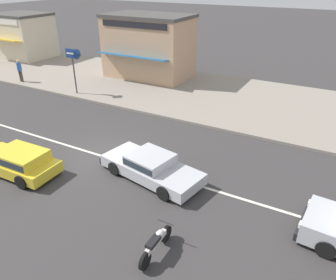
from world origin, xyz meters
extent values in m
plane|color=#383535|center=(0.00, 0.00, 0.00)|extent=(160.00, 160.00, 0.00)
cube|color=silver|center=(0.00, 0.00, 0.00)|extent=(50.40, 0.14, 0.01)
cube|color=gray|center=(0.00, 10.32, 0.07)|extent=(68.00, 10.00, 0.15)
cube|color=#B7BABF|center=(3.09, -0.40, 0.41)|extent=(4.68, 2.53, 0.48)
cube|color=#B7BABF|center=(3.04, -0.39, 0.85)|extent=(1.92, 1.84, 0.42)
cube|color=#28333D|center=(3.04, -0.39, 0.85)|extent=(1.86, 1.87, 0.27)
cube|color=black|center=(0.87, 0.02, 0.31)|extent=(0.43, 1.70, 0.28)
cube|color=white|center=(0.78, -0.59, 0.51)|extent=(0.12, 0.25, 0.14)
cube|color=white|center=(1.01, 0.61, 0.51)|extent=(0.12, 0.25, 0.14)
cylinder|color=black|center=(1.59, -0.96, 0.30)|extent=(0.63, 0.33, 0.60)
cylinder|color=black|center=(1.90, 0.66, 0.30)|extent=(0.63, 0.33, 0.60)
cylinder|color=black|center=(4.29, -1.47, 0.30)|extent=(0.63, 0.33, 0.60)
cylinder|color=black|center=(4.60, 0.16, 0.30)|extent=(0.63, 0.33, 0.60)
cube|color=yellow|center=(-2.22, -2.83, 0.41)|extent=(3.83, 1.73, 0.48)
cube|color=yellow|center=(-1.84, -2.82, 0.88)|extent=(2.12, 1.51, 0.46)
cube|color=#28333D|center=(-1.84, -2.82, 0.88)|extent=(2.04, 1.54, 0.29)
cylinder|color=black|center=(-3.41, -2.10, 0.30)|extent=(0.61, 0.24, 0.60)
cylinder|color=black|center=(-1.02, -3.57, 0.30)|extent=(0.61, 0.24, 0.60)
cylinder|color=black|center=(-1.07, -2.03, 0.30)|extent=(0.61, 0.24, 0.60)
cube|color=black|center=(9.13, -0.62, 0.31)|extent=(0.25, 1.81, 0.28)
cube|color=white|center=(9.11, -1.27, 0.67)|extent=(0.10, 0.25, 0.14)
cube|color=white|center=(9.21, 0.02, 0.67)|extent=(0.10, 0.25, 0.14)
cylinder|color=black|center=(9.96, -1.56, 0.30)|extent=(0.61, 0.26, 0.60)
cylinder|color=black|center=(10.09, 0.19, 0.30)|extent=(0.61, 0.26, 0.60)
cylinder|color=black|center=(5.42, -3.31, 0.28)|extent=(0.10, 0.56, 0.56)
cylinder|color=black|center=(5.42, -4.57, 0.28)|extent=(0.10, 0.56, 0.56)
cube|color=silver|center=(5.42, -3.94, 0.48)|extent=(0.14, 1.07, 0.18)
cube|color=black|center=(5.42, -4.10, 0.62)|extent=(0.24, 0.57, 0.12)
ellipsoid|color=silver|center=(5.42, -3.72, 0.60)|extent=(0.24, 0.40, 0.22)
cylinder|color=#232326|center=(5.42, -3.35, 0.78)|extent=(0.56, 0.03, 0.03)
cylinder|color=#4C4C51|center=(-7.00, 5.98, 1.38)|extent=(0.10, 0.10, 2.47)
cube|color=navy|center=(-7.00, 5.94, 2.92)|extent=(0.98, 0.06, 0.61)
cone|color=navy|center=(-6.33, 5.94, 2.92)|extent=(0.36, 0.67, 0.67)
cube|color=white|center=(-7.00, 5.91, 2.92)|extent=(0.78, 0.01, 0.10)
cylinder|color=#4C4238|center=(-12.76, 5.96, 0.57)|extent=(0.14, 0.14, 0.84)
cylinder|color=#4C4238|center=(-12.56, 5.96, 0.57)|extent=(0.14, 0.14, 0.84)
cylinder|color=#336BB7|center=(-12.66, 5.96, 1.31)|extent=(0.34, 0.34, 0.63)
sphere|color=#D6AD89|center=(-12.66, 5.96, 1.74)|extent=(0.23, 0.23, 0.23)
cube|color=beige|center=(-19.20, 12.07, 2.10)|extent=(4.83, 4.11, 3.90)
cube|color=#474442|center=(-19.20, 12.07, 4.17)|extent=(4.93, 4.19, 0.24)
cube|color=gold|center=(-19.20, 9.66, 2.20)|extent=(4.35, 0.90, 0.28)
cube|color=white|center=(-19.20, 9.99, 3.75)|extent=(4.11, 0.08, 0.44)
cube|color=tan|center=(-4.80, 12.18, 2.42)|extent=(6.51, 4.01, 4.54)
cube|color=#474442|center=(-4.80, 12.18, 4.81)|extent=(6.64, 4.09, 0.24)
cube|color=#286BA3|center=(-4.80, 9.82, 2.20)|extent=(5.86, 0.90, 0.28)
cube|color=black|center=(-4.80, 10.15, 4.39)|extent=(5.53, 0.08, 0.44)
camera|label=1|loc=(9.31, -10.23, 7.71)|focal=35.00mm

